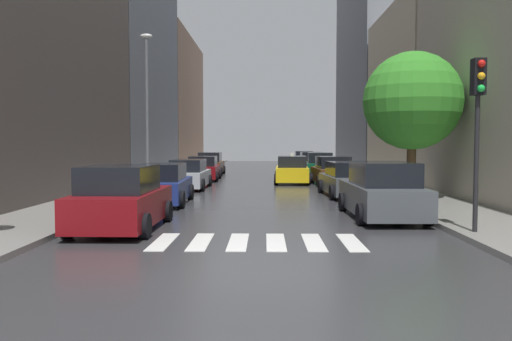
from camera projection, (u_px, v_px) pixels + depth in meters
name	position (u px, v px, depth m)	size (l,w,h in m)	color
ground_plane	(262.00, 180.00, 33.33)	(28.00, 72.00, 0.04)	#313134
sidewalk_left	(164.00, 178.00, 33.44)	(3.00, 72.00, 0.15)	gray
sidewalk_right	(361.00, 179.00, 33.21)	(3.00, 72.00, 0.15)	gray
crosswalk_stripes	(257.00, 242.00, 12.12)	(4.95, 2.20, 0.01)	silver
building_left_mid	(120.00, 54.00, 39.11)	(6.00, 16.91, 18.50)	slate
building_left_far	(167.00, 102.00, 57.66)	(6.00, 19.25, 14.23)	#8C6B56
building_right_mid	(434.00, 95.00, 32.51)	(6.00, 12.08, 10.99)	#B2A38C
building_right_far	(381.00, 65.00, 47.21)	(6.00, 16.84, 19.32)	slate
parked_car_left_nearest	(121.00, 200.00, 13.86)	(2.19, 4.24, 1.76)	maroon
parked_car_left_second	(163.00, 185.00, 19.79)	(2.15, 4.48, 1.58)	navy
parked_car_left_third	(189.00, 175.00, 26.45)	(2.03, 4.63, 1.54)	#B2B7BF
parked_car_left_fourth	(203.00, 169.00, 32.71)	(2.16, 4.39, 1.56)	maroon
parked_car_left_fifth	(210.00, 164.00, 38.34)	(2.02, 4.39, 1.71)	brown
parked_car_right_nearest	(382.00, 192.00, 16.05)	(2.20, 4.78, 1.78)	#474C51
parked_car_right_second	(348.00, 180.00, 22.62)	(2.29, 4.69, 1.55)	#474C51
parked_car_right_third	(332.00, 172.00, 28.58)	(2.26, 4.17, 1.65)	brown
parked_car_right_fourth	(319.00, 166.00, 35.05)	(2.18, 4.56, 1.75)	#0C4C2D
parked_car_right_fifth	(311.00, 163.00, 41.01)	(2.09, 4.55, 1.70)	brown
parked_car_right_sixth	(304.00, 161.00, 46.35)	(2.08, 4.55, 1.69)	#B2B7BF
taxi_midroad	(292.00, 170.00, 30.26)	(2.20, 4.54, 1.81)	yellow
street_tree_right	(412.00, 101.00, 19.98)	(3.86, 3.86, 5.82)	#513823
traffic_light_right_corner	(478.00, 106.00, 12.52)	(0.30, 0.42, 4.30)	black
lamp_post_left	(147.00, 101.00, 24.66)	(0.60, 0.28, 7.52)	#595B60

